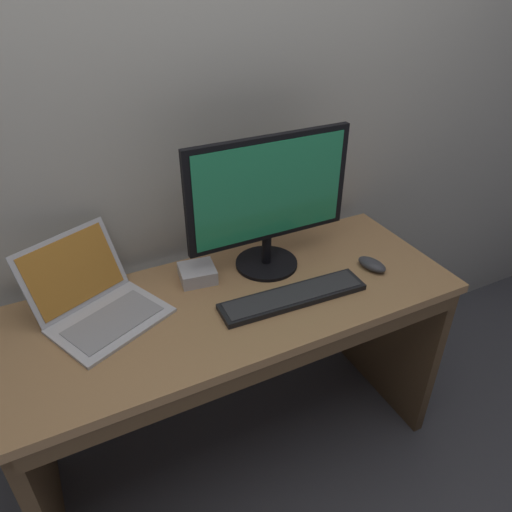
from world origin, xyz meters
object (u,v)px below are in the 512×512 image
object	(u,v)px
laptop_silver	(96,301)
computer_mouse	(372,264)
external_monitor	(269,199)
external_drive_box	(197,273)
wired_keyboard	(293,296)

from	to	relation	value
laptop_silver	computer_mouse	bearing A→B (deg)	-11.05
external_monitor	external_drive_box	world-z (taller)	external_monitor
external_monitor	computer_mouse	bearing A→B (deg)	-28.88
computer_mouse	external_drive_box	world-z (taller)	external_drive_box
wired_keyboard	computer_mouse	xyz separation A→B (m)	(0.34, 0.03, 0.01)
external_monitor	external_drive_box	size ratio (longest dim) A/B	4.86
laptop_silver	computer_mouse	size ratio (longest dim) A/B	3.86
computer_mouse	external_monitor	bearing A→B (deg)	136.93
external_monitor	external_drive_box	distance (m)	0.35
laptop_silver	computer_mouse	world-z (taller)	laptop_silver
external_monitor	external_drive_box	xyz separation A→B (m)	(-0.25, 0.04, -0.24)
external_drive_box	laptop_silver	bearing A→B (deg)	-174.29
external_monitor	wired_keyboard	bearing A→B (deg)	-94.39
computer_mouse	external_drive_box	size ratio (longest dim) A/B	0.95
wired_keyboard	external_drive_box	world-z (taller)	external_drive_box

